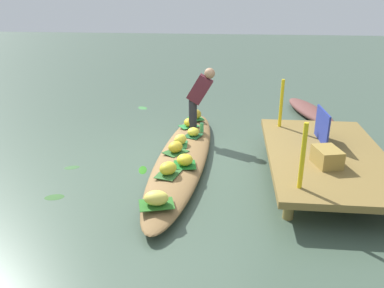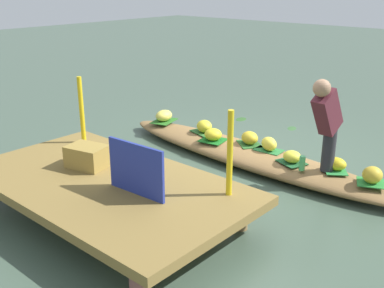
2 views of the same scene
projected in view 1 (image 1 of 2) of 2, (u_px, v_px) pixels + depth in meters
The scene contains 30 objects.
canal_water at pixel (183, 163), 6.71m from camera, with size 40.00×40.00×0.00m, color #415645.
dock_platform at pixel (326, 156), 6.11m from camera, with size 3.20×1.80×0.41m.
vendor_boat at pixel (183, 157), 6.67m from camera, with size 4.64×0.81×0.23m, color olive.
moored_boat at pixel (310, 111), 9.15m from camera, with size 2.19×0.53×0.23m, color brown.
leaf_mat_0 at pixel (168, 174), 5.80m from camera, with size 0.39×0.30×0.01m, color #2F652C.
banana_bunch_0 at pixel (168, 168), 5.77m from camera, with size 0.28×0.23×0.19m, color gold.
leaf_mat_1 at pixel (196, 119), 8.24m from camera, with size 0.32×0.29×0.01m, color #2A8535.
banana_bunch_1 at pixel (196, 114), 8.21m from camera, with size 0.23×0.22×0.20m, color gold.
leaf_mat_2 at pixel (189, 126), 7.80m from camera, with size 0.36×0.25×0.01m, color #2A853D.
banana_bunch_2 at pixel (189, 122), 7.77m from camera, with size 0.26×0.20×0.16m, color yellow.
leaf_mat_3 at pixel (185, 165), 6.10m from camera, with size 0.35×0.33×0.01m, color #186720.
banana_bunch_3 at pixel (185, 160), 6.07m from camera, with size 0.25×0.26×0.18m, color yellow.
leaf_mat_4 at pixel (176, 152), 6.58m from camera, with size 0.38×0.29×0.01m, color #295E27.
banana_bunch_4 at pixel (176, 147), 6.54m from camera, with size 0.27×0.22×0.18m, color gold.
leaf_mat_5 at pixel (193, 136), 7.30m from camera, with size 0.33×0.28×0.01m, color #1E542C.
banana_bunch_5 at pixel (193, 132), 7.27m from camera, with size 0.24×0.22×0.15m, color yellow.
leaf_mat_6 at pixel (156, 204), 4.99m from camera, with size 0.44×0.30×0.01m, color #296A21.
banana_bunch_6 at pixel (156, 198), 4.96m from camera, with size 0.31×0.23×0.18m, color #E8D652.
leaf_mat_7 at pixel (180, 144), 6.89m from camera, with size 0.37×0.24×0.01m, color #2B773A.
banana_bunch_7 at pixel (180, 140), 6.86m from camera, with size 0.27×0.19×0.19m, color yellow.
vendor_person at pixel (199, 94), 7.46m from camera, with size 0.21×0.54×1.18m.
water_bottle at pixel (202, 128), 7.46m from camera, with size 0.07×0.07×0.18m, color #4BB661.
market_banner at pixel (322, 126), 6.45m from camera, with size 0.72×0.03×0.53m, color navy.
railing_post_west at pixel (281, 103), 7.09m from camera, with size 0.06×0.06×0.88m, color yellow.
railing_post_east at pixel (303, 156), 4.88m from camera, with size 0.06×0.06×0.88m, color yellow.
produce_crate at pixel (327, 157), 5.63m from camera, with size 0.44×0.32×0.25m, color olive.
drifting_plant_0 at pixel (72, 167), 6.56m from camera, with size 0.25×0.15×0.01m, color #356131.
drifting_plant_1 at pixel (143, 170), 6.47m from camera, with size 0.32×0.13×0.01m, color #256E15.
drifting_plant_2 at pixel (143, 108), 9.79m from camera, with size 0.31×0.20×0.01m, color #3E813F.
drifting_plant_3 at pixel (54, 197), 5.63m from camera, with size 0.28×0.18×0.01m, color #305C27.
Camera 1 is at (6.06, 0.76, 2.80)m, focal length 36.78 mm.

